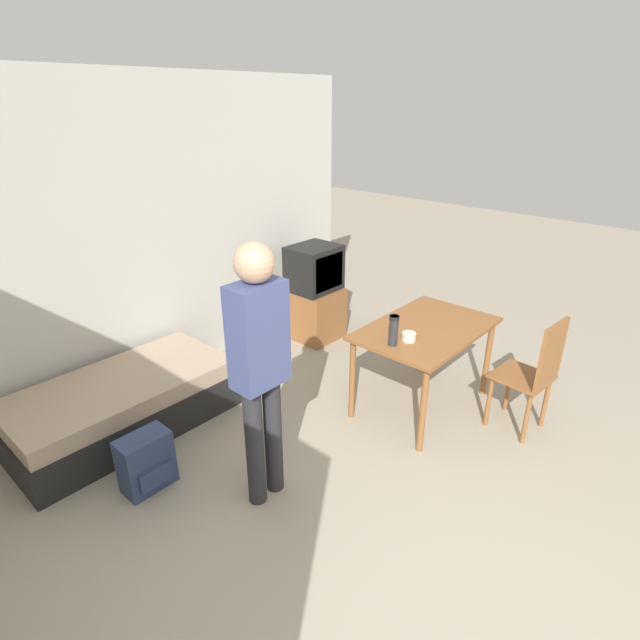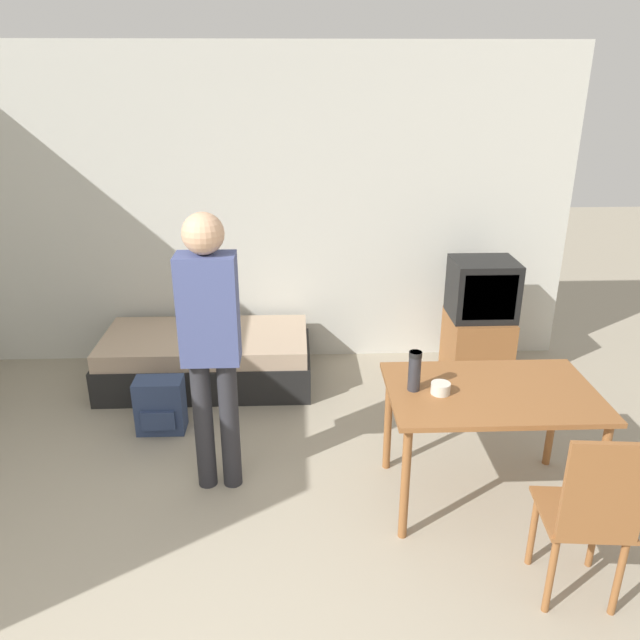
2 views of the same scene
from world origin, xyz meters
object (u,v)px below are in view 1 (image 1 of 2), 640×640
Objects in this scene: backpack at (146,462)px; person_standing at (260,359)px; dining_table at (425,337)px; wooden_chair at (535,371)px; tv at (314,294)px; thermos_flask at (394,329)px; mate_bowl at (409,337)px; daybed at (123,404)px.

person_standing is at bearing -52.81° from backpack.
wooden_chair reaches higher than dining_table.
thermos_flask is at bearing -118.15° from tv.
wooden_chair reaches higher than backpack.
tv is 2.54× the size of backpack.
tv is 1.82m from mate_bowl.
dining_table is 2.34m from backpack.
thermos_flask is 2.16× the size of mate_bowl.
backpack is (-1.82, 0.88, -0.58)m from mate_bowl.
tv reaches higher than daybed.
mate_bowl is at bearing -25.85° from backpack.
tv is at bearing 86.31° from wooden_chair.
backpack is at bearing 153.53° from thermos_flask.
wooden_chair reaches higher than mate_bowl.
backpack is at bearing 158.09° from dining_table.
dining_table is 2.93× the size of backpack.
dining_table is 1.22× the size of wooden_chair.
daybed is 1.43× the size of dining_table.
tv is at bearing 76.21° from dining_table.
mate_bowl is (1.32, -0.23, -0.26)m from person_standing.
daybed is 1.65× the size of tv.
person_standing reaches higher than wooden_chair.
wooden_chair is (0.24, -0.84, -0.11)m from dining_table.
thermos_flask is (1.18, -0.18, -0.15)m from person_standing.
person_standing is 1.17m from backpack.
daybed is 3.27m from wooden_chair.
backpack is at bearing 127.19° from person_standing.
backpack is at bearing -163.21° from tv.
daybed is 2.31m from tv.
dining_table is 1.69m from person_standing.
dining_table is at bearing -21.91° from backpack.
dining_table is 5.00× the size of thermos_flask.
wooden_chair is 1.01m from mate_bowl.
daybed is at bearing 131.02° from wooden_chair.
dining_table is at bearing -7.02° from person_standing.
backpack is at bearing 144.48° from wooden_chair.
tv is 9.37× the size of mate_bowl.
dining_table reaches higher than daybed.
wooden_chair is 2.94m from backpack.
wooden_chair is 2.20m from person_standing.
dining_table is at bearing -2.91° from thermos_flask.
wooden_chair is 8.84× the size of mate_bowl.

